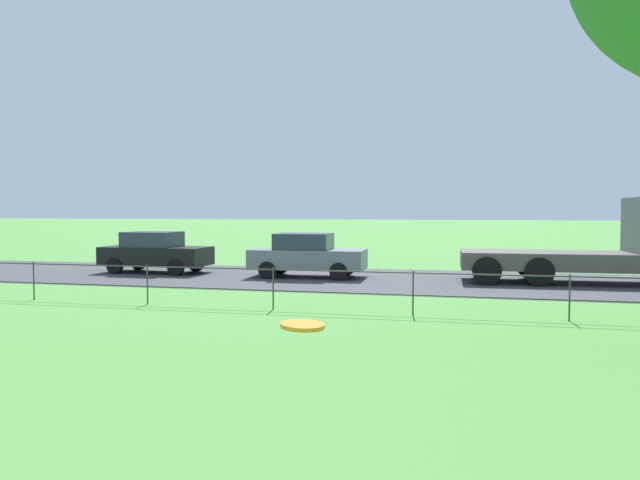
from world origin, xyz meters
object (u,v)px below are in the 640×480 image
(frisbee, at_px, (303,326))
(flatbed_truck_far_left, at_px, (616,246))
(car_grey_left, at_px, (307,255))
(car_black_far_right, at_px, (155,252))

(frisbee, bearing_deg, flatbed_truck_far_left, 72.42)
(frisbee, distance_m, car_grey_left, 17.77)
(frisbee, xyz_separation_m, flatbed_truck_far_left, (5.53, 17.46, -0.44))
(car_black_far_right, bearing_deg, frisbee, -58.89)
(flatbed_truck_far_left, bearing_deg, car_black_far_right, -179.49)
(car_grey_left, height_order, flatbed_truck_far_left, flatbed_truck_far_left)
(flatbed_truck_far_left, bearing_deg, frisbee, -107.58)
(frisbee, distance_m, car_black_far_right, 20.24)
(car_grey_left, bearing_deg, frisbee, -75.29)
(frisbee, height_order, flatbed_truck_far_left, flatbed_truck_far_left)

